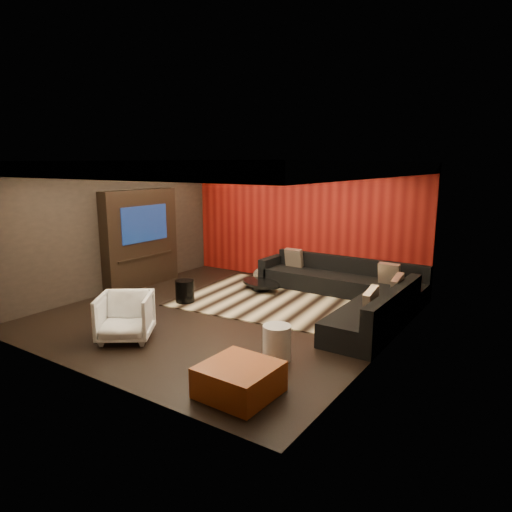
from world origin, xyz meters
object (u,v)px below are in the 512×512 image
Objects in this scene: coffee_table at (261,286)px; armchair at (125,317)px; sectional_sofa at (351,292)px; orange_ottoman at (239,379)px; white_side_table at (277,343)px; drum_stool at (185,291)px.

coffee_table is 3.61m from armchair.
armchair is 0.23× the size of sectional_sofa.
sectional_sofa is at bearing 93.33° from orange_ottoman.
orange_ottoman is (0.14, -1.12, -0.06)m from white_side_table.
coffee_table is 1.30× the size of armchair.
drum_stool is 0.88× the size of white_side_table.
armchair is at bearing -164.10° from white_side_table.
sectional_sofa reaches higher than drum_stool.
white_side_table is at bearing -53.29° from coffee_table.
white_side_table is 3.02m from sectional_sofa.
white_side_table is at bearing -88.16° from sectional_sofa.
armchair is (-2.41, -0.69, 0.12)m from white_side_table.
armchair reaches higher than sectional_sofa.
sectional_sofa is (2.86, 1.72, 0.02)m from drum_stool.
drum_stool is at bearing 69.74° from armchair.
white_side_table is 2.50m from armchair.
sectional_sofa reaches higher than orange_ottoman.
drum_stool reaches higher than orange_ottoman.
drum_stool reaches higher than coffee_table.
sectional_sofa reaches higher than coffee_table.
orange_ottoman is 4.15m from sectional_sofa.
drum_stool is 3.93m from orange_ottoman.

